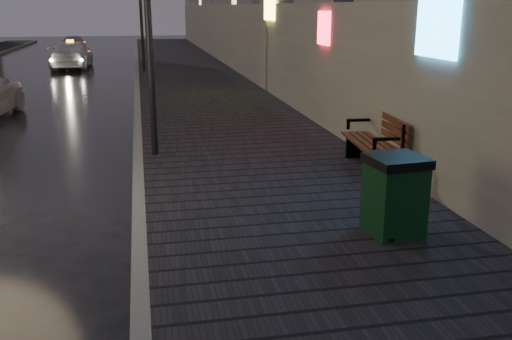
{
  "coord_description": "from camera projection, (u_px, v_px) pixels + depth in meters",
  "views": [
    {
      "loc": [
        1.62,
        -5.68,
        3.11
      ],
      "look_at": [
        3.19,
        2.02,
        0.85
      ],
      "focal_mm": 40.0,
      "sensor_mm": 36.0,
      "label": 1
    }
  ],
  "objects": [
    {
      "name": "car_far",
      "position": [
        74.0,
        44.0,
        38.65
      ],
      "size": [
        1.72,
        3.83,
        1.28
      ],
      "primitive_type": "imported",
      "rotation": [
        0.0,
        0.0,
        3.2
      ],
      "color": "#93939A",
      "rests_on": "ground"
    },
    {
      "name": "sidewalk",
      "position": [
        190.0,
        74.0,
        26.4
      ],
      "size": [
        4.6,
        58.0,
        0.15
      ],
      "primitive_type": "cube",
      "color": "black",
      "rests_on": "ground"
    },
    {
      "name": "bench",
      "position": [
        378.0,
        142.0,
        10.67
      ],
      "size": [
        0.88,
        2.09,
        1.04
      ],
      "rotation": [
        0.0,
        0.0,
        -0.09
      ],
      "color": "black",
      "rests_on": "sidewalk"
    },
    {
      "name": "taxi_mid",
      "position": [
        71.0,
        55.0,
        29.51
      ],
      "size": [
        1.95,
        4.6,
        1.32
      ],
      "primitive_type": "imported",
      "rotation": [
        0.0,
        0.0,
        3.12
      ],
      "color": "white",
      "rests_on": "ground"
    },
    {
      "name": "curb",
      "position": [
        137.0,
        76.0,
        25.94
      ],
      "size": [
        0.2,
        58.0,
        0.15
      ],
      "primitive_type": "cube",
      "color": "slate",
      "rests_on": "ground"
    },
    {
      "name": "trash_bin",
      "position": [
        395.0,
        195.0,
        7.58
      ],
      "size": [
        0.77,
        0.77,
        1.08
      ],
      "rotation": [
        0.0,
        0.0,
        0.1
      ],
      "color": "#0E3216",
      "rests_on": "sidewalk"
    }
  ]
}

